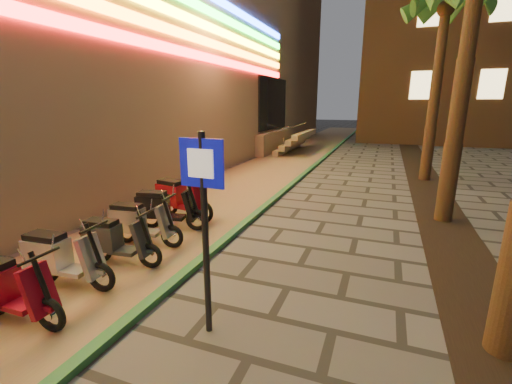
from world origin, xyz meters
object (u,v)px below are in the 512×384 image
at_px(scooter_5, 6,288).
at_px(scooter_7, 114,240).
at_px(pedestrian_sign, 204,209).
at_px(scooter_6, 60,257).
at_px(scooter_8, 138,222).
at_px(scooter_10, 179,197).
at_px(scooter_9, 163,208).

bearing_deg(scooter_5, scooter_7, 85.97).
xyz_separation_m(pedestrian_sign, scooter_6, (-2.75, 0.19, -1.17)).
height_order(scooter_7, scooter_8, scooter_8).
xyz_separation_m(scooter_5, scooter_8, (-0.07, 2.71, 0.01)).
distance_m(scooter_6, scooter_10, 3.60).
bearing_deg(scooter_7, pedestrian_sign, -29.91).
xyz_separation_m(pedestrian_sign, scooter_5, (-2.61, -0.74, -1.18)).
xyz_separation_m(scooter_5, scooter_10, (-0.28, 4.53, 0.06)).
xyz_separation_m(scooter_7, scooter_9, (-0.22, 1.82, 0.04)).
bearing_deg(scooter_8, scooter_5, -95.12).
bearing_deg(scooter_6, scooter_7, 70.47).
bearing_deg(pedestrian_sign, scooter_10, 129.42).
relative_size(pedestrian_sign, scooter_5, 1.65).
distance_m(scooter_5, scooter_9, 3.65).
height_order(scooter_6, scooter_10, scooter_10).
bearing_deg(scooter_10, scooter_5, -75.62).
xyz_separation_m(scooter_6, scooter_7, (0.24, 0.90, -0.02)).
bearing_deg(scooter_5, scooter_10, 92.52).
relative_size(pedestrian_sign, scooter_10, 1.46).
height_order(scooter_6, scooter_8, scooter_6).
xyz_separation_m(scooter_5, scooter_7, (0.10, 1.84, -0.01)).
bearing_deg(scooter_7, scooter_8, 94.50).
bearing_deg(scooter_8, scooter_7, -85.78).
height_order(scooter_5, scooter_6, scooter_6).
xyz_separation_m(scooter_6, scooter_9, (0.02, 2.72, 0.02)).
height_order(scooter_5, scooter_10, scooter_10).
height_order(pedestrian_sign, scooter_8, pedestrian_sign).
height_order(scooter_7, scooter_10, scooter_10).
bearing_deg(pedestrian_sign, scooter_7, 158.57).
xyz_separation_m(pedestrian_sign, scooter_8, (-2.68, 1.97, -1.17)).
xyz_separation_m(pedestrian_sign, scooter_10, (-2.88, 3.79, -1.12)).
bearing_deg(scooter_5, pedestrian_sign, 14.87).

